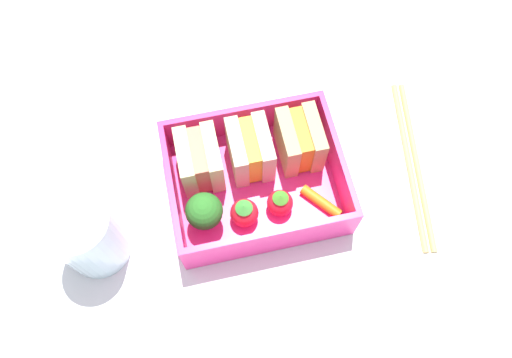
{
  "coord_description": "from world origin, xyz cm",
  "views": [
    {
      "loc": [
        -4.5,
        -20.34,
        50.54
      ],
      "look_at": [
        0.0,
        0.0,
        2.7
      ],
      "focal_mm": 35.0,
      "sensor_mm": 36.0,
      "label": 1
    }
  ],
  "objects_px": {
    "carrot_stick_far_left": "(321,202)",
    "drinking_glass": "(88,235)",
    "sandwich_center_left": "(250,150)",
    "sandwich_center": "(300,140)",
    "sandwich_left": "(200,160)",
    "broccoli_floret": "(204,211)",
    "chopstick_pair": "(413,162)",
    "strawberry_left": "(280,203)",
    "strawberry_far_left": "(244,213)",
    "folded_napkin": "(281,335)"
  },
  "relations": [
    {
      "from": "carrot_stick_far_left",
      "to": "drinking_glass",
      "type": "relative_size",
      "value": 0.53
    },
    {
      "from": "sandwich_center_left",
      "to": "sandwich_center",
      "type": "xyz_separation_m",
      "value": [
        0.05,
        0.0,
        0.0
      ]
    },
    {
      "from": "sandwich_left",
      "to": "sandwich_center",
      "type": "relative_size",
      "value": 1.0
    },
    {
      "from": "sandwich_left",
      "to": "carrot_stick_far_left",
      "type": "distance_m",
      "value": 0.13
    },
    {
      "from": "broccoli_floret",
      "to": "drinking_glass",
      "type": "xyz_separation_m",
      "value": [
        -0.11,
        -0.0,
        0.0
      ]
    },
    {
      "from": "broccoli_floret",
      "to": "carrot_stick_far_left",
      "type": "xyz_separation_m",
      "value": [
        0.12,
        -0.01,
        -0.02
      ]
    },
    {
      "from": "sandwich_left",
      "to": "chopstick_pair",
      "type": "xyz_separation_m",
      "value": [
        0.23,
        -0.04,
        -0.04
      ]
    },
    {
      "from": "broccoli_floret",
      "to": "strawberry_left",
      "type": "relative_size",
      "value": 1.5
    },
    {
      "from": "sandwich_center",
      "to": "carrot_stick_far_left",
      "type": "height_order",
      "value": "sandwich_center"
    },
    {
      "from": "carrot_stick_far_left",
      "to": "drinking_glass",
      "type": "height_order",
      "value": "drinking_glass"
    },
    {
      "from": "drinking_glass",
      "to": "broccoli_floret",
      "type": "bearing_deg",
      "value": 0.4
    },
    {
      "from": "sandwich_center",
      "to": "strawberry_far_left",
      "type": "bearing_deg",
      "value": -139.47
    },
    {
      "from": "broccoli_floret",
      "to": "drinking_glass",
      "type": "distance_m",
      "value": 0.11
    },
    {
      "from": "sandwich_center",
      "to": "folded_napkin",
      "type": "height_order",
      "value": "sandwich_center"
    },
    {
      "from": "sandwich_center",
      "to": "chopstick_pair",
      "type": "distance_m",
      "value": 0.13
    },
    {
      "from": "sandwich_center",
      "to": "sandwich_center_left",
      "type": "bearing_deg",
      "value": 180.0
    },
    {
      "from": "sandwich_left",
      "to": "drinking_glass",
      "type": "height_order",
      "value": "drinking_glass"
    },
    {
      "from": "broccoli_floret",
      "to": "carrot_stick_far_left",
      "type": "distance_m",
      "value": 0.12
    },
    {
      "from": "strawberry_left",
      "to": "broccoli_floret",
      "type": "bearing_deg",
      "value": 178.86
    },
    {
      "from": "strawberry_far_left",
      "to": "folded_napkin",
      "type": "height_order",
      "value": "strawberry_far_left"
    },
    {
      "from": "sandwich_center_left",
      "to": "folded_napkin",
      "type": "height_order",
      "value": "sandwich_center_left"
    },
    {
      "from": "broccoli_floret",
      "to": "strawberry_far_left",
      "type": "distance_m",
      "value": 0.04
    },
    {
      "from": "broccoli_floret",
      "to": "sandwich_left",
      "type": "bearing_deg",
      "value": 84.71
    },
    {
      "from": "broccoli_floret",
      "to": "folded_napkin",
      "type": "distance_m",
      "value": 0.14
    },
    {
      "from": "sandwich_center",
      "to": "strawberry_far_left",
      "type": "height_order",
      "value": "sandwich_center"
    },
    {
      "from": "sandwich_center_left",
      "to": "sandwich_left",
      "type": "bearing_deg",
      "value": 180.0
    },
    {
      "from": "chopstick_pair",
      "to": "drinking_glass",
      "type": "xyz_separation_m",
      "value": [
        -0.35,
        -0.02,
        0.04
      ]
    },
    {
      "from": "strawberry_left",
      "to": "strawberry_far_left",
      "type": "bearing_deg",
      "value": -175.45
    },
    {
      "from": "strawberry_far_left",
      "to": "chopstick_pair",
      "type": "relative_size",
      "value": 0.17
    },
    {
      "from": "drinking_glass",
      "to": "folded_napkin",
      "type": "distance_m",
      "value": 0.21
    },
    {
      "from": "broccoli_floret",
      "to": "sandwich_center_left",
      "type": "bearing_deg",
      "value": 44.59
    },
    {
      "from": "broccoli_floret",
      "to": "strawberry_far_left",
      "type": "xyz_separation_m",
      "value": [
        0.04,
        -0.0,
        -0.01
      ]
    },
    {
      "from": "sandwich_left",
      "to": "sandwich_center_left",
      "type": "xyz_separation_m",
      "value": [
        0.05,
        0.0,
        0.0
      ]
    },
    {
      "from": "sandwich_center",
      "to": "chopstick_pair",
      "type": "relative_size",
      "value": 0.28
    },
    {
      "from": "chopstick_pair",
      "to": "strawberry_left",
      "type": "bearing_deg",
      "value": -171.69
    },
    {
      "from": "chopstick_pair",
      "to": "folded_napkin",
      "type": "relative_size",
      "value": 1.5
    },
    {
      "from": "sandwich_left",
      "to": "sandwich_center",
      "type": "xyz_separation_m",
      "value": [
        0.11,
        0.0,
        0.0
      ]
    },
    {
      "from": "sandwich_center_left",
      "to": "folded_napkin",
      "type": "relative_size",
      "value": 0.42
    },
    {
      "from": "strawberry_far_left",
      "to": "strawberry_left",
      "type": "relative_size",
      "value": 1.06
    },
    {
      "from": "strawberry_left",
      "to": "chopstick_pair",
      "type": "relative_size",
      "value": 0.16
    },
    {
      "from": "strawberry_left",
      "to": "carrot_stick_far_left",
      "type": "relative_size",
      "value": 0.7
    },
    {
      "from": "strawberry_far_left",
      "to": "strawberry_left",
      "type": "distance_m",
      "value": 0.04
    },
    {
      "from": "sandwich_center",
      "to": "strawberry_left",
      "type": "height_order",
      "value": "sandwich_center"
    },
    {
      "from": "chopstick_pair",
      "to": "folded_napkin",
      "type": "height_order",
      "value": "chopstick_pair"
    },
    {
      "from": "sandwich_center_left",
      "to": "chopstick_pair",
      "type": "distance_m",
      "value": 0.19
    },
    {
      "from": "chopstick_pair",
      "to": "drinking_glass",
      "type": "distance_m",
      "value": 0.35
    },
    {
      "from": "sandwich_left",
      "to": "strawberry_left",
      "type": "height_order",
      "value": "sandwich_left"
    },
    {
      "from": "strawberry_far_left",
      "to": "sandwich_center",
      "type": "bearing_deg",
      "value": 40.53
    },
    {
      "from": "broccoli_floret",
      "to": "carrot_stick_far_left",
      "type": "height_order",
      "value": "broccoli_floret"
    },
    {
      "from": "chopstick_pair",
      "to": "drinking_glass",
      "type": "bearing_deg",
      "value": -176.31
    }
  ]
}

